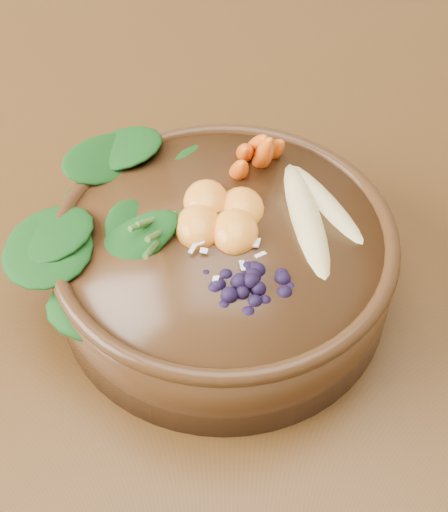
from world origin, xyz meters
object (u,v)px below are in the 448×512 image
(carrot_cluster, at_px, (256,128))
(blueberry_pile, at_px, (250,269))
(kale_heap, at_px, (153,178))
(banana_halves, at_px, (318,198))
(dining_table, at_px, (265,308))
(stoneware_bowl, at_px, (224,264))
(mandarin_cluster, at_px, (220,205))

(carrot_cluster, relative_size, blueberry_pile, 0.60)
(kale_heap, distance_m, banana_halves, 0.13)
(dining_table, relative_size, banana_halves, 10.50)
(stoneware_bowl, xyz_separation_m, blueberry_pile, (0.02, -0.05, 0.05))
(kale_heap, distance_m, blueberry_pile, 0.12)
(banana_halves, bearing_deg, blueberry_pile, -141.51)
(dining_table, xyz_separation_m, kale_heap, (-0.09, -0.02, 0.18))
(kale_heap, xyz_separation_m, mandarin_cluster, (0.05, -0.02, -0.01))
(dining_table, height_order, mandarin_cluster, mandarin_cluster)
(carrot_cluster, bearing_deg, dining_table, -76.98)
(dining_table, xyz_separation_m, mandarin_cluster, (-0.04, -0.04, 0.18))
(mandarin_cluster, relative_size, blueberry_pile, 0.69)
(carrot_cluster, bearing_deg, kale_heap, -169.49)
(banana_halves, bearing_deg, mandarin_cluster, 170.25)
(stoneware_bowl, height_order, mandarin_cluster, mandarin_cluster)
(dining_table, relative_size, stoneware_bowl, 6.06)
(banana_halves, bearing_deg, kale_heap, 156.45)
(dining_table, height_order, kale_heap, kale_heap)
(mandarin_cluster, distance_m, blueberry_pile, 0.07)
(kale_heap, relative_size, carrot_cluster, 2.38)
(stoneware_bowl, height_order, banana_halves, banana_halves)
(dining_table, bearing_deg, kale_heap, -170.96)
(dining_table, xyz_separation_m, blueberry_pile, (-0.02, -0.11, 0.18))
(kale_heap, bearing_deg, carrot_cluster, 27.28)
(dining_table, relative_size, kale_heap, 9.24)
(dining_table, height_order, blueberry_pile, blueberry_pile)
(stoneware_bowl, relative_size, mandarin_cluster, 3.15)
(mandarin_cluster, bearing_deg, blueberry_pile, -72.49)
(dining_table, relative_size, blueberry_pile, 13.11)
(kale_heap, bearing_deg, mandarin_cluster, -25.01)
(carrot_cluster, distance_m, banana_halves, 0.08)
(banana_halves, distance_m, mandarin_cluster, 0.08)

